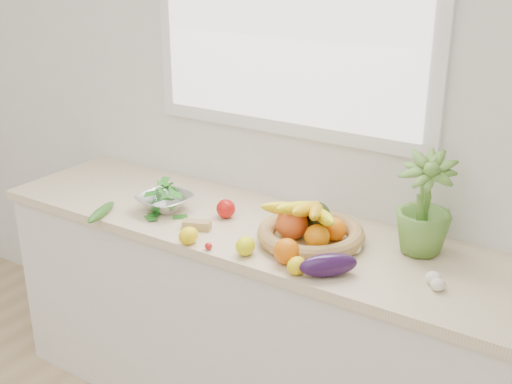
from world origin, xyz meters
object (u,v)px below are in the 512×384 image
Objects in this scene: apple at (226,209)px; colander_with_spinach at (165,198)px; eggplant at (328,265)px; fruit_basket at (310,229)px; potted_herb at (424,203)px; cucumber at (101,212)px.

colander_with_spinach reaches higher than apple.
apple is 0.61m from eggplant.
eggplant is at bearing -47.62° from fruit_basket.
potted_herb reaches higher than colander_with_spinach.
eggplant reaches higher than cucumber.
apple is at bearing 177.93° from fruit_basket.
colander_with_spinach is (-1.02, -0.21, -0.14)m from potted_herb.
cucumber is at bearing -147.68° from apple.
cucumber is (-0.43, -0.27, -0.02)m from apple.
colander_with_spinach is at bearing 171.35° from eggplant.
potted_herb reaches higher than apple.
apple is 0.33× the size of colander_with_spinach.
potted_herb is at bearing 18.48° from cucumber.
eggplant is 0.93× the size of cucumber.
eggplant is 0.84m from colander_with_spinach.
eggplant is 0.87× the size of colander_with_spinach.
apple is 0.39× the size of eggplant.
eggplant reaches higher than apple.
eggplant is 0.47× the size of fruit_basket.
colander_with_spinach is (0.18, 0.19, 0.04)m from cucumber.
colander_with_spinach is at bearing -168.31° from potted_herb.
colander_with_spinach is (-0.25, -0.08, 0.02)m from apple.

